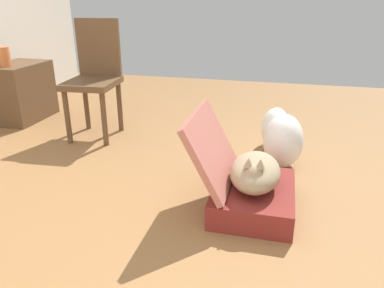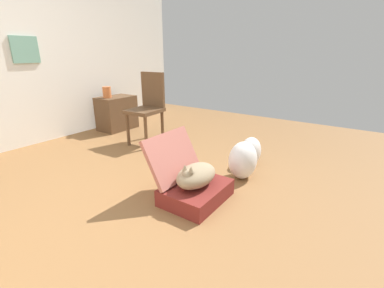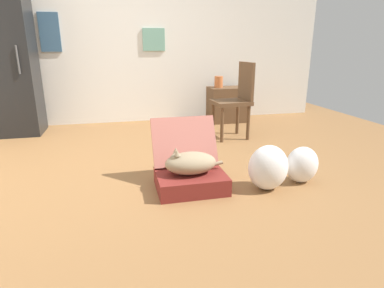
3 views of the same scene
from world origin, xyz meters
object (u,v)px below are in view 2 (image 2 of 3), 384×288
(cat, at_px, (196,175))
(suitcase_base, at_px, (196,192))
(plastic_bag_clear, at_px, (251,151))
(side_table, at_px, (117,113))
(plastic_bag_white, at_px, (243,160))
(chair, at_px, (148,106))
(vase_tall, at_px, (107,92))

(cat, bearing_deg, suitcase_base, -2.96)
(suitcase_base, bearing_deg, plastic_bag_clear, -4.46)
(suitcase_base, xyz_separation_m, side_table, (1.16, 2.40, 0.20))
(plastic_bag_white, distance_m, plastic_bag_clear, 0.37)
(plastic_bag_white, height_order, plastic_bag_clear, plastic_bag_white)
(plastic_bag_clear, height_order, chair, chair)
(plastic_bag_clear, bearing_deg, cat, 175.55)
(plastic_bag_white, height_order, side_table, side_table)
(plastic_bag_clear, distance_m, chair, 1.58)
(plastic_bag_clear, xyz_separation_m, chair, (-0.06, 1.54, 0.37))
(cat, bearing_deg, vase_tall, 67.11)
(chair, bearing_deg, plastic_bag_white, -15.38)
(plastic_bag_white, relative_size, vase_tall, 2.22)
(side_table, xyz_separation_m, chair, (-0.21, -0.94, 0.25))
(plastic_bag_clear, bearing_deg, plastic_bag_white, -169.61)
(cat, distance_m, plastic_bag_white, 0.67)
(suitcase_base, distance_m, side_table, 2.67)
(cat, height_order, plastic_bag_clear, cat)
(chair, bearing_deg, cat, -37.71)
(plastic_bag_white, xyz_separation_m, vase_tall, (0.37, 2.55, 0.45))
(plastic_bag_white, xyz_separation_m, plastic_bag_clear, (0.36, 0.07, -0.03))
(suitcase_base, xyz_separation_m, cat, (-0.01, 0.00, 0.17))
(plastic_bag_white, xyz_separation_m, chair, (0.31, 1.61, 0.34))
(plastic_bag_clear, xyz_separation_m, side_table, (0.15, 2.48, 0.11))
(suitcase_base, height_order, plastic_bag_clear, plastic_bag_clear)
(plastic_bag_white, bearing_deg, side_table, 78.48)
(vase_tall, bearing_deg, side_table, -4.26)
(cat, distance_m, chair, 1.77)
(plastic_bag_white, distance_m, chair, 1.67)
(suitcase_base, relative_size, side_table, 0.97)
(suitcase_base, relative_size, cat, 1.13)
(cat, height_order, side_table, side_table)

